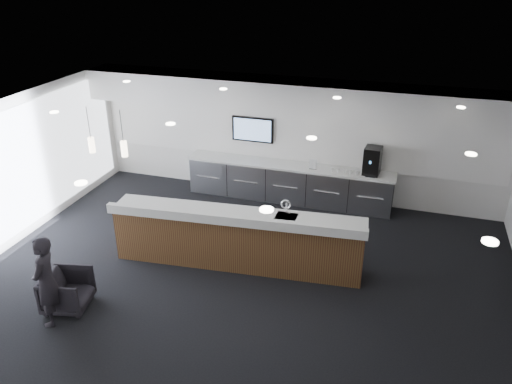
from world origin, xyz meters
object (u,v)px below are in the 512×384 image
(service_counter, at_px, (237,239))
(armchair, at_px, (67,291))
(lounge_guest, at_px, (46,281))
(coffee_machine, at_px, (372,161))

(service_counter, relative_size, armchair, 6.61)
(armchair, relative_size, lounge_guest, 0.47)
(coffee_machine, relative_size, armchair, 0.86)
(armchair, distance_m, lounge_guest, 0.60)
(service_counter, xyz_separation_m, armchair, (-2.34, -2.12, -0.24))
(coffee_machine, xyz_separation_m, armchair, (-4.54, -5.21, -0.93))
(armchair, height_order, lounge_guest, lounge_guest)
(armchair, xyz_separation_m, lounge_guest, (-0.03, -0.39, 0.45))
(service_counter, height_order, lounge_guest, lounge_guest)
(lounge_guest, bearing_deg, service_counter, 122.65)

